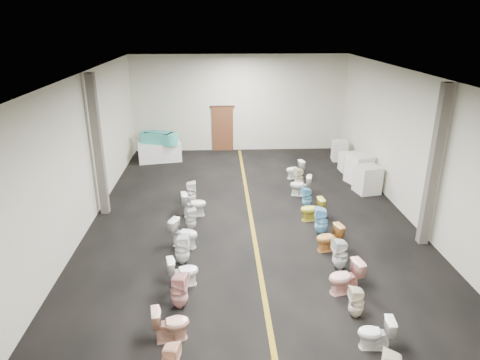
% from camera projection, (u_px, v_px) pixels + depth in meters
% --- Properties ---
extents(floor, '(16.00, 16.00, 0.00)m').
position_uv_depth(floor, '(252.00, 222.00, 13.39)').
color(floor, black).
rests_on(floor, ground).
extents(ceiling, '(16.00, 16.00, 0.00)m').
position_uv_depth(ceiling, '(253.00, 76.00, 11.80)').
color(ceiling, black).
rests_on(ceiling, ground).
extents(wall_back, '(10.00, 0.00, 10.00)m').
position_uv_depth(wall_back, '(239.00, 104.00, 20.07)').
color(wall_back, beige).
rests_on(wall_back, ground).
extents(wall_front, '(10.00, 0.00, 10.00)m').
position_uv_depth(wall_front, '(304.00, 351.00, 5.12)').
color(wall_front, beige).
rests_on(wall_front, ground).
extents(wall_left, '(0.00, 16.00, 16.00)m').
position_uv_depth(wall_left, '(80.00, 156.00, 12.36)').
color(wall_left, beige).
rests_on(wall_left, ground).
extents(wall_right, '(0.00, 16.00, 16.00)m').
position_uv_depth(wall_right, '(418.00, 151.00, 12.83)').
color(wall_right, beige).
rests_on(wall_right, ground).
extents(aisle_stripe, '(0.12, 15.60, 0.01)m').
position_uv_depth(aisle_stripe, '(252.00, 222.00, 13.39)').
color(aisle_stripe, '#7C6012').
rests_on(aisle_stripe, floor).
extents(back_door, '(1.00, 0.10, 2.10)m').
position_uv_depth(back_door, '(223.00, 129.00, 20.40)').
color(back_door, '#562D19').
rests_on(back_door, floor).
extents(door_frame, '(1.15, 0.08, 0.10)m').
position_uv_depth(door_frame, '(222.00, 107.00, 20.03)').
color(door_frame, '#331C11').
rests_on(door_frame, back_door).
extents(column_left, '(0.25, 0.25, 4.50)m').
position_uv_depth(column_left, '(98.00, 147.00, 13.31)').
color(column_left, '#59544C').
rests_on(column_left, floor).
extents(column_right, '(0.25, 0.25, 4.50)m').
position_uv_depth(column_right, '(434.00, 168.00, 11.42)').
color(column_right, '#59544C').
rests_on(column_right, floor).
extents(display_table, '(2.00, 1.28, 0.83)m').
position_uv_depth(display_table, '(160.00, 152.00, 19.10)').
color(display_table, white).
rests_on(display_table, floor).
extents(bathtub, '(1.77, 1.12, 0.55)m').
position_uv_depth(bathtub, '(159.00, 137.00, 18.87)').
color(bathtub, '#3EB3A4').
rests_on(bathtub, display_table).
extents(appliance_crate_a, '(0.93, 0.93, 1.01)m').
position_uv_depth(appliance_crate_a, '(367.00, 179.00, 15.56)').
color(appliance_crate_a, beige).
rests_on(appliance_crate_a, floor).
extents(appliance_crate_b, '(1.03, 1.03, 1.11)m').
position_uv_depth(appliance_crate_b, '(359.00, 169.00, 16.49)').
color(appliance_crate_b, silver).
rests_on(appliance_crate_b, floor).
extents(appliance_crate_c, '(0.71, 0.71, 0.76)m').
position_uv_depth(appliance_crate_c, '(348.00, 162.00, 17.81)').
color(appliance_crate_c, white).
rests_on(appliance_crate_c, floor).
extents(appliance_crate_d, '(0.69, 0.69, 0.90)m').
position_uv_depth(appliance_crate_d, '(339.00, 151.00, 19.14)').
color(appliance_crate_d, silver).
rests_on(appliance_crate_d, floor).
extents(toilet_left_2, '(0.78, 0.53, 0.74)m').
position_uv_depth(toilet_left_2, '(171.00, 323.00, 8.39)').
color(toilet_left_2, '#E3A68E').
rests_on(toilet_left_2, floor).
extents(toilet_left_3, '(0.47, 0.47, 0.85)m').
position_uv_depth(toilet_left_3, '(179.00, 291.00, 9.31)').
color(toilet_left_3, '#E4A2A0').
rests_on(toilet_left_3, floor).
extents(toilet_left_4, '(0.80, 0.56, 0.74)m').
position_uv_depth(toilet_left_4, '(183.00, 271.00, 10.12)').
color(toilet_left_4, white).
rests_on(toilet_left_4, floor).
extents(toilet_left_5, '(0.41, 0.40, 0.83)m').
position_uv_depth(toilet_left_5, '(182.00, 249.00, 11.00)').
color(toilet_left_5, white).
rests_on(toilet_left_5, floor).
extents(toilet_left_6, '(0.89, 0.70, 0.80)m').
position_uv_depth(toilet_left_6, '(184.00, 233.00, 11.85)').
color(toilet_left_6, silver).
rests_on(toilet_left_6, floor).
extents(toilet_left_7, '(0.39, 0.38, 0.70)m').
position_uv_depth(toilet_left_7, '(191.00, 219.00, 12.81)').
color(toilet_left_7, silver).
rests_on(toilet_left_7, floor).
extents(toilet_left_8, '(0.85, 0.56, 0.80)m').
position_uv_depth(toilet_left_8, '(194.00, 204.00, 13.73)').
color(toilet_left_8, silver).
rests_on(toilet_left_8, floor).
extents(toilet_left_9, '(0.41, 0.40, 0.82)m').
position_uv_depth(toilet_left_9, '(190.00, 193.00, 14.60)').
color(toilet_left_9, white).
rests_on(toilet_left_9, floor).
extents(toilet_right_1, '(0.70, 0.44, 0.68)m').
position_uv_depth(toilet_right_1, '(375.00, 333.00, 8.17)').
color(toilet_right_1, white).
rests_on(toilet_right_1, floor).
extents(toilet_right_2, '(0.34, 0.33, 0.72)m').
position_uv_depth(toilet_right_2, '(357.00, 302.00, 9.04)').
color(toilet_right_2, beige).
rests_on(toilet_right_2, floor).
extents(toilet_right_3, '(0.87, 0.61, 0.80)m').
position_uv_depth(toilet_right_3, '(345.00, 277.00, 9.84)').
color(toilet_right_3, '#F7B2A9').
rests_on(toilet_right_3, floor).
extents(toilet_right_4, '(0.44, 0.44, 0.84)m').
position_uv_depth(toilet_right_4, '(340.00, 254.00, 10.76)').
color(toilet_right_4, silver).
rests_on(toilet_right_4, floor).
extents(toilet_right_5, '(0.81, 0.59, 0.74)m').
position_uv_depth(toilet_right_5, '(329.00, 238.00, 11.66)').
color(toilet_right_5, '#CD853C').
rests_on(toilet_right_5, floor).
extents(toilet_right_6, '(0.45, 0.44, 0.86)m').
position_uv_depth(toilet_right_6, '(321.00, 221.00, 12.53)').
color(toilet_right_6, '#7DC8F2').
rests_on(toilet_right_6, floor).
extents(toilet_right_7, '(0.77, 0.49, 0.74)m').
position_uv_depth(toilet_right_7, '(312.00, 209.00, 13.42)').
color(toilet_right_7, gold).
rests_on(toilet_right_7, floor).
extents(toilet_right_8, '(0.40, 0.39, 0.71)m').
position_uv_depth(toilet_right_8, '(307.00, 198.00, 14.35)').
color(toilet_right_8, '#68B6D8').
rests_on(toilet_right_8, floor).
extents(toilet_right_9, '(0.85, 0.61, 0.78)m').
position_uv_depth(toilet_right_9, '(301.00, 185.00, 15.31)').
color(toilet_right_9, silver).
rests_on(toilet_right_9, floor).
extents(toilet_right_10, '(0.44, 0.43, 0.75)m').
position_uv_depth(toilet_right_10, '(299.00, 178.00, 16.11)').
color(toilet_right_10, beige).
rests_on(toilet_right_10, floor).
extents(toilet_right_11, '(0.78, 0.57, 0.72)m').
position_uv_depth(toilet_right_11, '(295.00, 170.00, 16.99)').
color(toilet_right_11, white).
rests_on(toilet_right_11, floor).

